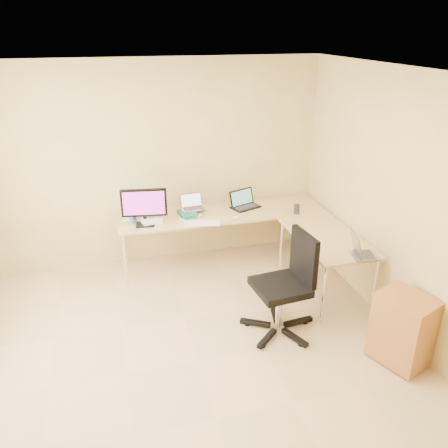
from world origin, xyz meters
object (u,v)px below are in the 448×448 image
object	(u,v)px
desk_main	(222,238)
desk_fan	(141,207)
monitor	(144,207)
laptop_black	(246,199)
water_bottle	(133,212)
keyboard	(199,223)
desk_return	(324,264)
cabinet	(403,329)
laptop_center	(193,202)
office_chair	(280,289)
mug	(181,223)
laptop_return	(366,247)

from	to	relation	value
desk_main	desk_fan	distance (m)	1.14
monitor	desk_fan	world-z (taller)	monitor
laptop_black	water_bottle	size ratio (longest dim) A/B	1.33
keyboard	water_bottle	xyz separation A→B (m)	(-0.76, 0.25, 0.13)
desk_return	keyboard	size ratio (longest dim) A/B	2.65
water_bottle	cabinet	bearing A→B (deg)	-45.28
desk_main	keyboard	distance (m)	0.60
desk_return	water_bottle	bearing A→B (deg)	155.55
laptop_center	office_chair	bearing A→B (deg)	-76.94
laptop_center	keyboard	xyz separation A→B (m)	(0.00, -0.39, -0.13)
monitor	mug	world-z (taller)	monitor
water_bottle	desk_return	bearing A→B (deg)	-24.45
monitor	keyboard	world-z (taller)	monitor
office_chair	laptop_black	bearing A→B (deg)	78.82
laptop_black	office_chair	size ratio (longest dim) A/B	0.33
desk_return	laptop_black	size ratio (longest dim) A/B	3.56
office_chair	mug	bearing A→B (deg)	114.83
water_bottle	laptop_return	xyz separation A→B (m)	(2.25, -1.51, -0.03)
keyboard	office_chair	bearing A→B (deg)	-53.14
monitor	desk_fan	xyz separation A→B (m)	(-0.02, 0.22, -0.08)
desk_main	laptop_return	xyz separation A→B (m)	(1.13, -1.55, 0.47)
monitor	laptop_black	xyz separation A→B (m)	(1.33, 0.24, -0.12)
laptop_return	desk_fan	bearing A→B (deg)	63.07
cabinet	monitor	bearing A→B (deg)	112.63
desk_main	office_chair	distance (m)	1.60
desk_main	keyboard	size ratio (longest dim) A/B	5.40
water_bottle	office_chair	world-z (taller)	office_chair
office_chair	cabinet	xyz separation A→B (m)	(0.94, -0.73, -0.14)
laptop_black	office_chair	distance (m)	1.70
desk_fan	laptop_return	world-z (taller)	desk_fan
desk_return	keyboard	world-z (taller)	keyboard
desk_return	laptop_black	world-z (taller)	laptop_black
keyboard	monitor	bearing A→B (deg)	-178.02
water_bottle	laptop_return	bearing A→B (deg)	-33.81
monitor	laptop_black	size ratio (longest dim) A/B	1.48
laptop_center	laptop_return	world-z (taller)	laptop_center
monitor	laptop_center	bearing A→B (deg)	30.31
desk_main	laptop_black	xyz separation A→B (m)	(0.34, 0.07, 0.48)
keyboard	mug	size ratio (longest dim) A/B	5.66
laptop_black	desk_main	bearing A→B (deg)	170.93
desk_main	cabinet	world-z (taller)	desk_main
keyboard	water_bottle	bearing A→B (deg)	175.54
water_bottle	desk_fan	world-z (taller)	desk_fan
laptop_black	mug	world-z (taller)	laptop_black
keyboard	office_chair	xyz separation A→B (m)	(0.55, -1.29, -0.24)
mug	water_bottle	size ratio (longest dim) A/B	0.32
monitor	desk_fan	bearing A→B (deg)	103.98
water_bottle	mug	bearing A→B (deg)	-25.03
desk_return	monitor	bearing A→B (deg)	157.01
desk_return	office_chair	bearing A→B (deg)	-143.38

